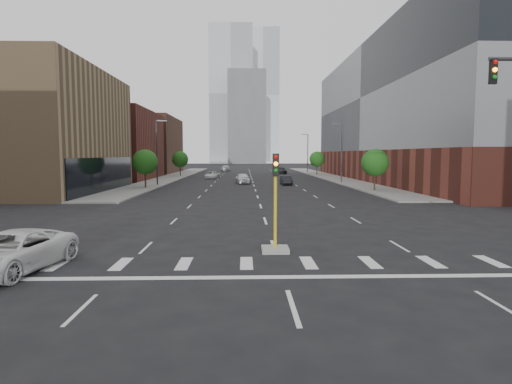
{
  "coord_description": "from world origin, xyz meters",
  "views": [
    {
      "loc": [
        -1.39,
        -9.85,
        4.35
      ],
      "look_at": [
        -0.8,
        11.23,
        2.5
      ],
      "focal_mm": 30.0,
      "sensor_mm": 36.0,
      "label": 1
    }
  ],
  "objects_px": {
    "car_near_left": "(243,178)",
    "car_far_left": "(212,175)",
    "car_mid_right": "(286,180)",
    "car_deep_right": "(281,171)",
    "parked_minivan": "(13,252)",
    "car_distant": "(226,168)",
    "median_traffic_signal": "(275,230)"
  },
  "relations": [
    {
      "from": "car_far_left",
      "to": "car_deep_right",
      "type": "distance_m",
      "value": 23.32
    },
    {
      "from": "car_near_left",
      "to": "car_deep_right",
      "type": "bearing_deg",
      "value": 68.07
    },
    {
      "from": "car_near_left",
      "to": "car_distant",
      "type": "distance_m",
      "value": 48.03
    },
    {
      "from": "car_near_left",
      "to": "median_traffic_signal",
      "type": "bearing_deg",
      "value": -94.94
    },
    {
      "from": "car_distant",
      "to": "car_mid_right",
      "type": "bearing_deg",
      "value": -85.24
    },
    {
      "from": "car_near_left",
      "to": "car_deep_right",
      "type": "distance_m",
      "value": 33.16
    },
    {
      "from": "parked_minivan",
      "to": "car_distant",
      "type": "bearing_deg",
      "value": 97.24
    },
    {
      "from": "car_mid_right",
      "to": "car_deep_right",
      "type": "xyz_separation_m",
      "value": [
        2.3,
        34.88,
        0.09
      ]
    },
    {
      "from": "car_near_left",
      "to": "car_far_left",
      "type": "xyz_separation_m",
      "value": [
        -5.53,
        13.44,
        -0.13
      ]
    },
    {
      "from": "median_traffic_signal",
      "to": "car_far_left",
      "type": "distance_m",
      "value": 59.09
    },
    {
      "from": "car_mid_right",
      "to": "car_distant",
      "type": "relative_size",
      "value": 0.82
    },
    {
      "from": "median_traffic_signal",
      "to": "car_mid_right",
      "type": "bearing_deg",
      "value": 83.73
    },
    {
      "from": "car_far_left",
      "to": "parked_minivan",
      "type": "height_order",
      "value": "parked_minivan"
    },
    {
      "from": "median_traffic_signal",
      "to": "car_near_left",
      "type": "xyz_separation_m",
      "value": [
        -1.61,
        45.21,
        -0.18
      ]
    },
    {
      "from": "car_mid_right",
      "to": "car_deep_right",
      "type": "relative_size",
      "value": 0.78
    },
    {
      "from": "car_far_left",
      "to": "car_distant",
      "type": "xyz_separation_m",
      "value": [
        0.93,
        34.36,
        0.17
      ]
    },
    {
      "from": "car_near_left",
      "to": "car_distant",
      "type": "height_order",
      "value": "car_distant"
    },
    {
      "from": "median_traffic_signal",
      "to": "car_deep_right",
      "type": "relative_size",
      "value": 0.85
    },
    {
      "from": "median_traffic_signal",
      "to": "car_deep_right",
      "type": "xyz_separation_m",
      "value": [
        6.96,
        77.24,
        -0.22
      ]
    },
    {
      "from": "car_deep_right",
      "to": "median_traffic_signal",
      "type": "bearing_deg",
      "value": -98.68
    },
    {
      "from": "car_far_left",
      "to": "car_deep_right",
      "type": "relative_size",
      "value": 0.92
    },
    {
      "from": "car_distant",
      "to": "parked_minivan",
      "type": "height_order",
      "value": "car_distant"
    },
    {
      "from": "car_mid_right",
      "to": "car_near_left",
      "type": "bearing_deg",
      "value": 152.8
    },
    {
      "from": "car_mid_right",
      "to": "car_far_left",
      "type": "bearing_deg",
      "value": 123.13
    },
    {
      "from": "car_far_left",
      "to": "parked_minivan",
      "type": "bearing_deg",
      "value": -85.67
    },
    {
      "from": "car_deep_right",
      "to": "car_far_left",
      "type": "bearing_deg",
      "value": -130.7
    },
    {
      "from": "car_near_left",
      "to": "car_distant",
      "type": "bearing_deg",
      "value": 88.52
    },
    {
      "from": "car_mid_right",
      "to": "car_deep_right",
      "type": "bearing_deg",
      "value": 83.47
    },
    {
      "from": "car_far_left",
      "to": "car_distant",
      "type": "bearing_deg",
      "value": 95.43
    },
    {
      "from": "car_distant",
      "to": "car_near_left",
      "type": "bearing_deg",
      "value": -91.85
    },
    {
      "from": "car_far_left",
      "to": "car_distant",
      "type": "distance_m",
      "value": 34.37
    },
    {
      "from": "car_near_left",
      "to": "parked_minivan",
      "type": "relative_size",
      "value": 0.86
    }
  ]
}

